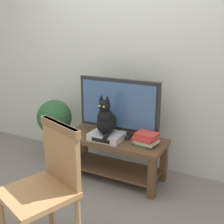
% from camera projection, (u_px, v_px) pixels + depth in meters
% --- Properties ---
extents(ground_plane, '(12.00, 12.00, 0.00)m').
position_uv_depth(ground_plane, '(85.00, 203.00, 2.76)').
color(ground_plane, slate).
extents(back_wall, '(7.00, 0.12, 2.80)m').
position_uv_depth(back_wall, '(132.00, 47.00, 3.25)').
color(back_wall, '#B7BCB2').
rests_on(back_wall, ground).
extents(tv_stand, '(1.11, 0.48, 0.47)m').
position_uv_depth(tv_stand, '(114.00, 151.00, 3.13)').
color(tv_stand, '#513823').
rests_on(tv_stand, ground).
extents(tv, '(0.92, 0.20, 0.63)m').
position_uv_depth(tv, '(118.00, 106.00, 3.08)').
color(tv, black).
rests_on(tv, tv_stand).
extents(media_box, '(0.35, 0.27, 0.07)m').
position_uv_depth(media_box, '(107.00, 136.00, 3.04)').
color(media_box, '#BCBCC1').
rests_on(media_box, tv_stand).
extents(cat, '(0.20, 0.35, 0.42)m').
position_uv_depth(cat, '(106.00, 120.00, 2.97)').
color(cat, black).
rests_on(cat, media_box).
extents(wooden_chair, '(0.59, 0.59, 0.98)m').
position_uv_depth(wooden_chair, '(48.00, 179.00, 2.07)').
color(wooden_chair, olive).
rests_on(wooden_chair, ground).
extents(book_stack, '(0.25, 0.22, 0.13)m').
position_uv_depth(book_stack, '(146.00, 139.00, 2.89)').
color(book_stack, '#38664C').
rests_on(book_stack, tv_stand).
extents(potted_plant, '(0.42, 0.42, 0.78)m').
position_uv_depth(potted_plant, '(55.00, 124.00, 3.49)').
color(potted_plant, beige).
rests_on(potted_plant, ground).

